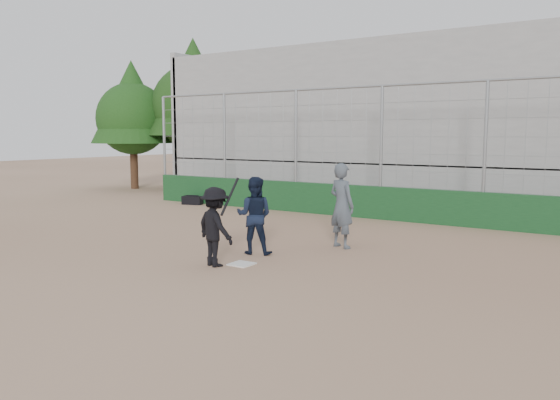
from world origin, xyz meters
The scene contains 10 objects.
ground centered at (0.00, 0.00, 0.00)m, with size 90.00×90.00×0.00m, color brown.
home_plate centered at (0.00, 0.00, 0.01)m, with size 0.44×0.44×0.02m, color white.
backstop centered at (0.00, 7.00, 0.96)m, with size 18.10×0.25×4.04m.
bleachers centered at (0.00, 11.95, 2.92)m, with size 20.25×6.70×6.98m.
tree_left centered at (-11.00, 11.00, 4.39)m, with size 4.48×4.48×7.00m.
tree_right centered at (-13.50, 9.50, 3.76)m, with size 3.84×3.84×6.00m.
batter_at_plate centered at (-0.37, -0.35, 0.78)m, with size 1.13×0.86×1.73m.
catcher_crouched centered at (-0.35, 0.92, 0.56)m, with size 0.97×0.85×1.13m.
umpire centered at (0.91, 2.56, 0.87)m, with size 0.70×0.46×1.74m, color #464F58.
equipment_bag centered at (-7.15, 6.50, 0.16)m, with size 0.79×0.51×0.35m.
Camera 1 is at (6.39, -8.47, 2.57)m, focal length 35.00 mm.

